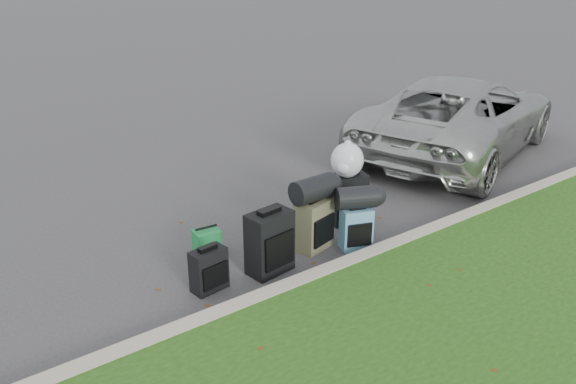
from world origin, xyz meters
TOP-DOWN VIEW (x-y plane):
  - ground at (0.00, 0.00)m, footprint 120.00×120.00m
  - curb at (0.00, -1.00)m, footprint 120.00×0.18m
  - suv at (4.21, 0.97)m, footprint 5.44×3.71m
  - suitcase_small_black at (-1.58, -0.41)m, footprint 0.40×0.25m
  - suitcase_large_black_left at (-0.85, -0.48)m, footprint 0.53×0.36m
  - suitcase_olive at (-0.11, -0.34)m, footprint 0.51×0.38m
  - suitcase_teal at (0.29, -0.64)m, footprint 0.42×0.33m
  - suitcase_large_black_right at (0.70, -0.05)m, footprint 0.51×0.38m
  - tote_green at (-1.24, 0.25)m, footprint 0.31×0.26m
  - tote_navy at (-0.47, 0.11)m, footprint 0.32×0.28m
  - duffel_left at (-0.11, -0.32)m, footprint 0.55×0.31m
  - duffel_right at (0.30, -0.61)m, footprint 0.55×0.45m
  - trash_bag at (0.64, -0.06)m, footprint 0.43×0.43m

SIDE VIEW (x-z plane):
  - ground at x=0.00m, z-range 0.00..0.00m
  - curb at x=0.00m, z-range 0.00..0.15m
  - tote_navy at x=-0.47m, z-range 0.00..0.28m
  - tote_green at x=-1.24m, z-range 0.00..0.33m
  - suitcase_small_black at x=-1.58m, z-range 0.00..0.47m
  - suitcase_teal at x=0.29m, z-range 0.00..0.52m
  - suitcase_olive at x=-0.11m, z-range 0.00..0.62m
  - suitcase_large_black_right at x=0.70m, z-range 0.00..0.68m
  - suitcase_large_black_left at x=-0.85m, z-range 0.00..0.72m
  - duffel_right at x=0.30m, z-range 0.52..0.79m
  - suv at x=4.21m, z-range 0.00..1.38m
  - duffel_left at x=-0.11m, z-range 0.62..0.91m
  - trash_bag at x=0.64m, z-range 0.68..1.11m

